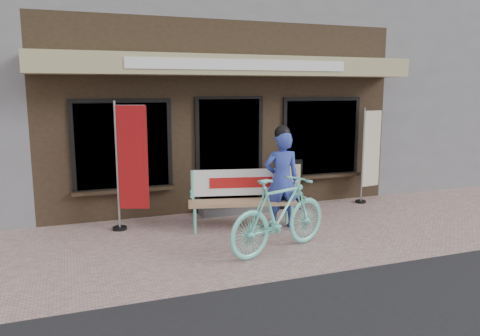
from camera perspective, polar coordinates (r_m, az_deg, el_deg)
name	(u,v)px	position (r m, az deg, el deg)	size (l,w,h in m)	color
ground	(271,240)	(7.44, 3.76, -8.74)	(70.00, 70.00, 0.00)	tan
storefront	(190,62)	(11.78, -6.16, 12.76)	(7.00, 6.77, 6.00)	black
neighbor_right_near	(446,74)	(16.51, 23.83, 10.45)	(10.00, 7.00, 5.60)	slate
bench	(242,194)	(7.95, 0.22, -3.20)	(1.87, 0.86, 0.98)	#72DFC9
person	(282,178)	(7.91, 5.11, -1.21)	(0.66, 0.50, 1.75)	#3142A9
bicycle	(280,214)	(6.80, 4.86, -5.65)	(0.52, 1.84, 1.11)	#72DFC9
nobori_red	(130,164)	(7.90, -13.24, 0.42)	(0.64, 0.33, 2.16)	gray
nobori_cream	(370,154)	(10.03, 15.55, 1.68)	(0.58, 0.25, 1.96)	gray
menu_stand	(289,184)	(9.20, 6.03, -1.93)	(0.49, 0.26, 0.98)	black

